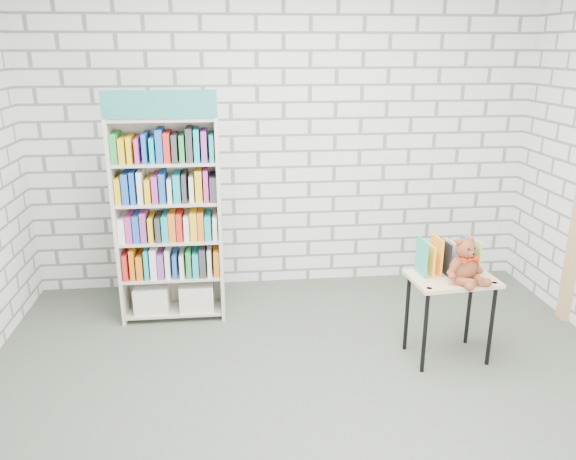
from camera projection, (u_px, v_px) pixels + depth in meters
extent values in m
plane|color=#474E42|center=(316.00, 404.00, 3.55)|extent=(4.50, 4.50, 0.00)
cube|color=silver|center=(284.00, 135.00, 5.01)|extent=(4.50, 0.02, 2.80)
cube|color=silver|center=(465.00, 407.00, 1.23)|extent=(4.50, 0.02, 2.80)
cube|color=beige|center=(118.00, 223.00, 4.43)|extent=(0.03, 0.32, 1.66)
cube|color=beige|center=(220.00, 220.00, 4.51)|extent=(0.03, 0.32, 1.66)
cube|color=beige|center=(171.00, 216.00, 4.62)|extent=(0.83, 0.02, 1.66)
cube|color=teal|center=(159.00, 104.00, 4.04)|extent=(0.83, 0.02, 0.20)
cube|color=beige|center=(176.00, 309.00, 4.71)|extent=(0.77, 0.30, 0.02)
cube|color=beige|center=(173.00, 275.00, 4.62)|extent=(0.77, 0.30, 0.02)
cube|color=beige|center=(171.00, 239.00, 4.52)|extent=(0.77, 0.30, 0.02)
cube|color=beige|center=(168.00, 201.00, 4.42)|extent=(0.77, 0.30, 0.02)
cube|color=beige|center=(166.00, 162.00, 4.32)|extent=(0.77, 0.30, 0.02)
cube|color=beige|center=(163.00, 119.00, 4.22)|extent=(0.77, 0.30, 0.02)
cube|color=silver|center=(152.00, 297.00, 4.66)|extent=(0.28, 0.26, 0.22)
cube|color=silver|center=(197.00, 295.00, 4.69)|extent=(0.28, 0.26, 0.22)
cube|color=purple|center=(172.00, 261.00, 4.57)|extent=(0.77, 0.26, 0.22)
cube|color=#333338|center=(170.00, 225.00, 4.47)|extent=(0.77, 0.26, 0.22)
cube|color=red|center=(167.00, 186.00, 4.37)|extent=(0.77, 0.26, 0.22)
cube|color=yellow|center=(164.00, 147.00, 4.28)|extent=(0.77, 0.26, 0.22)
cube|color=tan|center=(452.00, 279.00, 3.91)|extent=(0.61, 0.45, 0.03)
cylinder|color=black|center=(425.00, 333.00, 3.81)|extent=(0.03, 0.03, 0.60)
cylinder|color=black|center=(407.00, 312.00, 4.11)|extent=(0.03, 0.03, 0.60)
cylinder|color=black|center=(491.00, 326.00, 3.90)|extent=(0.03, 0.03, 0.60)
cylinder|color=black|center=(469.00, 307.00, 4.20)|extent=(0.03, 0.03, 0.60)
cylinder|color=black|center=(429.00, 289.00, 3.72)|extent=(0.04, 0.04, 0.01)
cylinder|color=black|center=(495.00, 283.00, 3.81)|extent=(0.04, 0.04, 0.01)
cube|color=teal|center=(421.00, 258.00, 3.92)|extent=(0.03, 0.18, 0.24)
cube|color=#FFA428|center=(429.00, 257.00, 3.93)|extent=(0.03, 0.18, 0.24)
cube|color=orange|center=(436.00, 257.00, 3.94)|extent=(0.03, 0.18, 0.24)
cube|color=black|center=(444.00, 256.00, 3.95)|extent=(0.03, 0.18, 0.24)
cube|color=silver|center=(451.00, 256.00, 3.96)|extent=(0.03, 0.18, 0.24)
cube|color=orange|center=(459.00, 255.00, 3.97)|extent=(0.03, 0.18, 0.24)
cube|color=#326EBF|center=(466.00, 255.00, 3.98)|extent=(0.03, 0.18, 0.24)
cube|color=#B5D547|center=(473.00, 254.00, 3.99)|extent=(0.03, 0.18, 0.24)
ellipsoid|color=brown|center=(463.00, 268.00, 3.81)|extent=(0.19, 0.16, 0.19)
sphere|color=brown|center=(465.00, 249.00, 3.77)|extent=(0.13, 0.13, 0.13)
sphere|color=brown|center=(459.00, 242.00, 3.74)|extent=(0.05, 0.05, 0.05)
sphere|color=brown|center=(470.00, 240.00, 3.78)|extent=(0.05, 0.05, 0.05)
sphere|color=brown|center=(471.00, 254.00, 3.73)|extent=(0.05, 0.05, 0.05)
sphere|color=black|center=(469.00, 249.00, 3.70)|extent=(0.02, 0.02, 0.02)
sphere|color=black|center=(474.00, 248.00, 3.72)|extent=(0.02, 0.02, 0.02)
sphere|color=black|center=(473.00, 254.00, 3.70)|extent=(0.02, 0.02, 0.02)
cylinder|color=brown|center=(454.00, 267.00, 3.75)|extent=(0.10, 0.07, 0.13)
cylinder|color=brown|center=(476.00, 263.00, 3.83)|extent=(0.09, 0.10, 0.13)
sphere|color=brown|center=(452.00, 276.00, 3.75)|extent=(0.05, 0.05, 0.05)
sphere|color=brown|center=(479.00, 270.00, 3.84)|extent=(0.05, 0.05, 0.05)
cylinder|color=brown|center=(466.00, 282.00, 3.73)|extent=(0.13, 0.14, 0.07)
cylinder|color=brown|center=(478.00, 279.00, 3.77)|extent=(0.06, 0.14, 0.07)
sphere|color=brown|center=(470.00, 287.00, 3.67)|extent=(0.06, 0.06, 0.06)
sphere|color=brown|center=(487.00, 283.00, 3.73)|extent=(0.06, 0.06, 0.06)
cone|color=red|center=(466.00, 260.00, 3.73)|extent=(0.07, 0.06, 0.05)
cone|color=red|center=(473.00, 259.00, 3.75)|extent=(0.07, 0.06, 0.05)
sphere|color=red|center=(470.00, 260.00, 3.74)|extent=(0.03, 0.03, 0.03)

